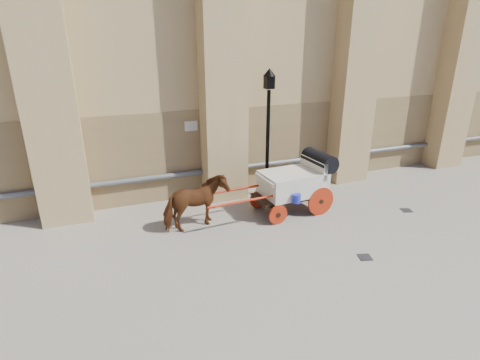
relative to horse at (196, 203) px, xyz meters
name	(u,v)px	position (x,y,z in m)	size (l,w,h in m)	color
ground	(301,239)	(2.52, -1.66, -0.78)	(90.00, 90.00, 0.00)	#6C655B
horse	(196,203)	(0.00, 0.00, 0.00)	(0.84, 1.84, 1.56)	#603115
carriage	(297,181)	(3.27, 0.07, 0.22)	(4.29, 1.58, 1.85)	black
street_lamp	(268,131)	(2.94, 1.56, 1.52)	(0.40, 0.40, 4.30)	black
drain_grate_near	(365,257)	(3.54, -3.06, -0.77)	(0.32, 0.32, 0.01)	black
drain_grate_far	(406,210)	(6.59, -1.25, -0.77)	(0.32, 0.32, 0.01)	black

